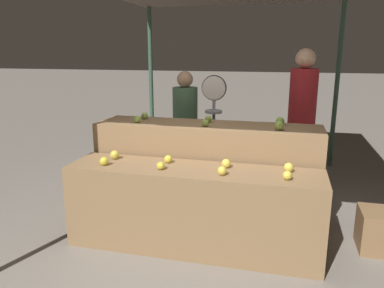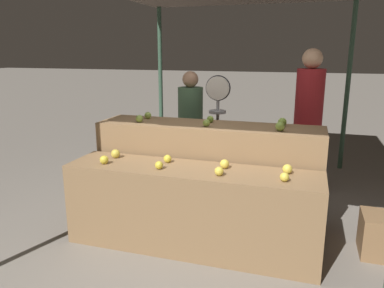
% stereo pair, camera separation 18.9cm
% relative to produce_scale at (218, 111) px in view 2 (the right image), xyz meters
% --- Properties ---
extents(ground_plane, '(60.00, 60.00, 0.00)m').
position_rel_produce_scale_xyz_m(ground_plane, '(0.05, -1.18, -1.12)').
color(ground_plane, gray).
extents(display_counter_front, '(2.32, 0.55, 0.77)m').
position_rel_produce_scale_xyz_m(display_counter_front, '(0.05, -1.18, -0.73)').
color(display_counter_front, olive).
rests_on(display_counter_front, ground_plane).
extents(display_counter_back, '(2.32, 0.55, 1.07)m').
position_rel_produce_scale_xyz_m(display_counter_back, '(0.05, -0.58, -0.58)').
color(display_counter_back, olive).
rests_on(display_counter_back, ground_plane).
extents(apple_front_0, '(0.08, 0.08, 0.08)m').
position_rel_produce_scale_xyz_m(apple_front_0, '(-0.77, -1.29, -0.30)').
color(apple_front_0, gold).
rests_on(apple_front_0, display_counter_front).
extents(apple_front_1, '(0.07, 0.07, 0.07)m').
position_rel_produce_scale_xyz_m(apple_front_1, '(-0.22, -1.28, -0.31)').
color(apple_front_1, gold).
rests_on(apple_front_1, display_counter_front).
extents(apple_front_2, '(0.08, 0.08, 0.08)m').
position_rel_produce_scale_xyz_m(apple_front_2, '(0.33, -1.30, -0.30)').
color(apple_front_2, yellow).
rests_on(apple_front_2, display_counter_front).
extents(apple_front_3, '(0.08, 0.08, 0.08)m').
position_rel_produce_scale_xyz_m(apple_front_3, '(0.87, -1.28, -0.30)').
color(apple_front_3, yellow).
rests_on(apple_front_3, display_counter_front).
extents(apple_front_4, '(0.09, 0.09, 0.09)m').
position_rel_produce_scale_xyz_m(apple_front_4, '(-0.77, -1.08, -0.30)').
color(apple_front_4, gold).
rests_on(apple_front_4, display_counter_front).
extents(apple_front_5, '(0.07, 0.07, 0.07)m').
position_rel_produce_scale_xyz_m(apple_front_5, '(-0.22, -1.07, -0.31)').
color(apple_front_5, gold).
rests_on(apple_front_5, display_counter_front).
extents(apple_front_6, '(0.08, 0.08, 0.08)m').
position_rel_produce_scale_xyz_m(apple_front_6, '(0.33, -1.09, -0.30)').
color(apple_front_6, yellow).
rests_on(apple_front_6, display_counter_front).
extents(apple_front_7, '(0.08, 0.08, 0.08)m').
position_rel_produce_scale_xyz_m(apple_front_7, '(0.88, -1.07, -0.30)').
color(apple_front_7, yellow).
rests_on(apple_front_7, display_counter_front).
extents(apple_back_0, '(0.08, 0.08, 0.08)m').
position_rel_produce_scale_xyz_m(apple_back_0, '(-0.68, -0.69, -0.01)').
color(apple_back_0, '#8EB247').
rests_on(apple_back_0, display_counter_back).
extents(apple_back_1, '(0.07, 0.07, 0.07)m').
position_rel_produce_scale_xyz_m(apple_back_1, '(0.05, -0.70, -0.01)').
color(apple_back_1, '#8EB247').
rests_on(apple_back_1, display_counter_back).
extents(apple_back_2, '(0.09, 0.09, 0.09)m').
position_rel_produce_scale_xyz_m(apple_back_2, '(0.77, -0.70, -0.01)').
color(apple_back_2, '#8EB247').
rests_on(apple_back_2, display_counter_back).
extents(apple_back_3, '(0.08, 0.08, 0.08)m').
position_rel_produce_scale_xyz_m(apple_back_3, '(-0.68, -0.47, -0.01)').
color(apple_back_3, '#8EB247').
rests_on(apple_back_3, display_counter_back).
extents(apple_back_4, '(0.07, 0.07, 0.07)m').
position_rel_produce_scale_xyz_m(apple_back_4, '(0.04, -0.49, -0.01)').
color(apple_back_4, '#7AA338').
rests_on(apple_back_4, display_counter_back).
extents(apple_back_5, '(0.09, 0.09, 0.09)m').
position_rel_produce_scale_xyz_m(apple_back_5, '(0.77, -0.47, -0.01)').
color(apple_back_5, '#84AD3D').
rests_on(apple_back_5, display_counter_back).
extents(produce_scale, '(0.29, 0.20, 1.53)m').
position_rel_produce_scale_xyz_m(produce_scale, '(0.00, 0.00, 0.00)').
color(produce_scale, '#99999E').
rests_on(produce_scale, ground_plane).
extents(person_vendor_at_scale, '(0.41, 0.41, 1.55)m').
position_rel_produce_scale_xyz_m(person_vendor_at_scale, '(-0.44, 0.33, -0.22)').
color(person_vendor_at_scale, '#2D2D38').
rests_on(person_vendor_at_scale, ground_plane).
extents(person_customer_left, '(0.43, 0.43, 1.83)m').
position_rel_produce_scale_xyz_m(person_customer_left, '(1.02, 0.53, -0.04)').
color(person_customer_left, '#2D2D38').
rests_on(person_customer_left, ground_plane).
extents(wooden_crate_side, '(0.38, 0.38, 0.38)m').
position_rel_produce_scale_xyz_m(wooden_crate_side, '(1.74, -0.81, -0.93)').
color(wooden_crate_side, olive).
rests_on(wooden_crate_side, ground_plane).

